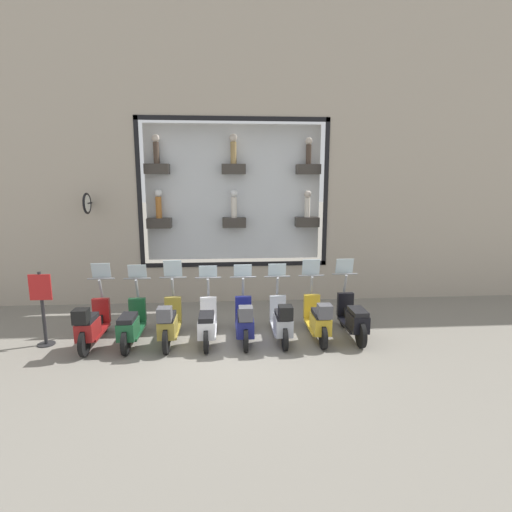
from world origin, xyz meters
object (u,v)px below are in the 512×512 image
(scooter_navy_3, at_px, (245,321))
(scooter_red_7, at_px, (91,325))
(scooter_black_0, at_px, (353,318))
(scooter_green_6, at_px, (131,325))
(scooter_yellow_1, at_px, (318,319))
(scooter_silver_2, at_px, (282,321))
(scooter_white_4, at_px, (207,323))
(shop_sign_post, at_px, (42,306))
(scooter_olive_5, at_px, (169,323))

(scooter_navy_3, bearing_deg, scooter_red_7, 89.85)
(scooter_black_0, bearing_deg, scooter_red_7, 90.63)
(scooter_green_6, bearing_deg, scooter_navy_3, -91.53)
(scooter_black_0, distance_m, scooter_yellow_1, 0.81)
(scooter_black_0, bearing_deg, scooter_yellow_1, 94.64)
(scooter_silver_2, bearing_deg, scooter_red_7, 89.88)
(scooter_navy_3, relative_size, scooter_white_4, 1.00)
(scooter_black_0, bearing_deg, shop_sign_post, 89.33)
(scooter_black_0, bearing_deg, scooter_white_4, 90.16)
(scooter_green_6, xyz_separation_m, scooter_red_7, (-0.06, 0.81, 0.05))
(scooter_olive_5, distance_m, scooter_green_6, 0.81)
(scooter_black_0, height_order, scooter_olive_5, scooter_olive_5)
(scooter_white_4, bearing_deg, scooter_green_6, 89.90)
(scooter_black_0, relative_size, scooter_yellow_1, 1.01)
(scooter_silver_2, bearing_deg, scooter_navy_3, 90.01)
(scooter_navy_3, bearing_deg, scooter_yellow_1, -89.82)
(scooter_yellow_1, distance_m, shop_sign_post, 5.89)
(scooter_olive_5, distance_m, scooter_red_7, 1.62)
(scooter_black_0, relative_size, shop_sign_post, 1.13)
(scooter_red_7, relative_size, shop_sign_post, 1.13)
(scooter_green_6, bearing_deg, shop_sign_post, 87.39)
(scooter_silver_2, xyz_separation_m, scooter_olive_5, (0.01, 2.42, 0.02))
(scooter_olive_5, bearing_deg, scooter_green_6, 86.09)
(scooter_black_0, relative_size, scooter_olive_5, 1.00)
(scooter_yellow_1, height_order, scooter_green_6, scooter_yellow_1)
(scooter_black_0, xyz_separation_m, scooter_green_6, (-0.01, 4.85, -0.02))
(scooter_yellow_1, xyz_separation_m, scooter_green_6, (0.06, 4.04, -0.04))
(scooter_black_0, xyz_separation_m, shop_sign_post, (0.08, 6.68, 0.41))
(scooter_white_4, distance_m, scooter_red_7, 2.43)
(scooter_yellow_1, distance_m, scooter_navy_3, 1.62)
(scooter_yellow_1, relative_size, scooter_navy_3, 1.00)
(scooter_olive_5, bearing_deg, scooter_silver_2, -90.22)
(scooter_yellow_1, xyz_separation_m, scooter_silver_2, (-0.01, 0.81, -0.01))
(scooter_yellow_1, relative_size, shop_sign_post, 1.12)
(scooter_navy_3, xyz_separation_m, scooter_red_7, (0.01, 3.23, 0.01))
(scooter_red_7, distance_m, shop_sign_post, 1.10)
(scooter_olive_5, relative_size, scooter_red_7, 1.00)
(scooter_black_0, distance_m, scooter_olive_5, 4.04)
(scooter_yellow_1, distance_m, scooter_white_4, 2.43)
(scooter_red_7, bearing_deg, scooter_silver_2, -90.12)
(scooter_silver_2, bearing_deg, scooter_green_6, 88.86)
(scooter_yellow_1, height_order, scooter_silver_2, scooter_yellow_1)
(scooter_olive_5, height_order, scooter_red_7, scooter_olive_5)
(shop_sign_post, bearing_deg, scooter_navy_3, -91.99)
(shop_sign_post, bearing_deg, scooter_olive_5, -93.01)
(scooter_black_0, xyz_separation_m, scooter_navy_3, (-0.07, 2.42, 0.02))
(scooter_white_4, distance_m, shop_sign_post, 3.48)
(scooter_green_6, bearing_deg, scooter_white_4, -90.10)
(scooter_yellow_1, bearing_deg, scooter_olive_5, 89.93)
(scooter_silver_2, bearing_deg, scooter_black_0, -87.50)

